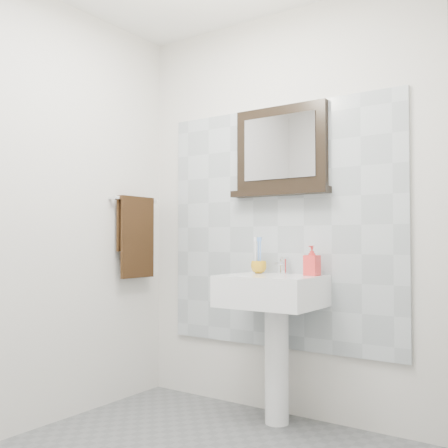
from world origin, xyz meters
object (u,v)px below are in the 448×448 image
(toothbrush_cup, at_px, (259,267))
(framed_mirror, at_px, (281,153))
(soap_dispenser, at_px, (312,260))
(pedestal_sink, at_px, (273,307))
(hand_towel, at_px, (136,231))

(toothbrush_cup, relative_size, framed_mirror, 0.15)
(soap_dispenser, bearing_deg, pedestal_sink, -150.12)
(hand_towel, bearing_deg, toothbrush_cup, 11.48)
(pedestal_sink, distance_m, framed_mirror, 0.94)
(pedestal_sink, bearing_deg, toothbrush_cup, 146.24)
(toothbrush_cup, height_order, soap_dispenser, soap_dispenser)
(pedestal_sink, relative_size, framed_mirror, 1.48)
(pedestal_sink, xyz_separation_m, toothbrush_cup, (-0.15, 0.10, 0.22))
(framed_mirror, bearing_deg, pedestal_sink, -76.81)
(pedestal_sink, bearing_deg, hand_towel, -175.95)
(soap_dispenser, bearing_deg, toothbrush_cup, -177.76)
(pedestal_sink, height_order, soap_dispenser, soap_dispenser)
(soap_dispenser, relative_size, hand_towel, 0.31)
(framed_mirror, xyz_separation_m, hand_towel, (-0.97, -0.26, -0.47))
(soap_dispenser, bearing_deg, framed_mirror, 163.52)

